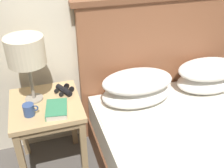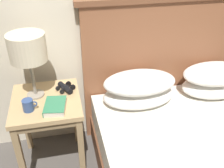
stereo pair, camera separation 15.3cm
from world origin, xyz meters
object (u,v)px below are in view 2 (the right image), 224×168
binoculars_pair (65,88)px  nightstand (47,110)px  coffee_mug (28,105)px  bed (205,158)px  table_lamp (27,49)px  book_on_nightstand (55,106)px

binoculars_pair → nightstand: bearing=-147.7°
nightstand → coffee_mug: bearing=-135.4°
bed → coffee_mug: size_ratio=18.17×
binoculars_pair → coffee_mug: bearing=-142.0°
bed → coffee_mug: (-1.21, 0.37, 0.40)m
binoculars_pair → table_lamp: bearing=-173.9°
binoculars_pair → coffee_mug: (-0.27, -0.21, 0.02)m
book_on_nightstand → bed: bearing=-19.0°
coffee_mug → binoculars_pair: bearing=38.0°
nightstand → bed: size_ratio=0.36×
table_lamp → book_on_nightstand: table_lamp is taller
nightstand → table_lamp: size_ratio=1.36×
bed → coffee_mug: bearing=162.8°
binoculars_pair → coffee_mug: coffee_mug is taller
bed → book_on_nightstand: bearing=161.0°
table_lamp → coffee_mug: table_lamp is taller
nightstand → coffee_mug: size_ratio=6.46×
nightstand → table_lamp: bearing=135.0°
book_on_nightstand → binoculars_pair: binoculars_pair is taller
book_on_nightstand → binoculars_pair: 0.24m
nightstand → bed: 1.23m
bed → table_lamp: bed is taller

